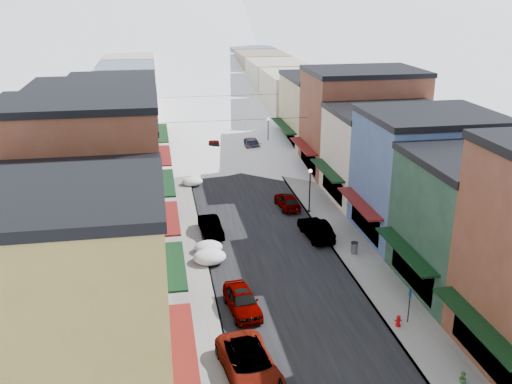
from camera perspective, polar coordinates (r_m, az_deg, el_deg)
name	(u,v)px	position (r m, az deg, el deg)	size (l,w,h in m)	color
road	(215,133)	(82.99, -4.11, 5.95)	(10.00, 160.00, 0.01)	black
sidewalk_left	(169,134)	(82.58, -8.69, 5.75)	(3.20, 160.00, 0.15)	gray
sidewalk_right	(260,130)	(83.89, 0.40, 6.20)	(3.20, 160.00, 0.15)	gray
curb_left	(180,134)	(82.62, -7.61, 5.81)	(0.10, 160.00, 0.15)	slate
curb_right	(250,131)	(83.63, -0.65, 6.15)	(0.10, 160.00, 0.15)	slate
bldg_l_yellow	(59,308)	(28.36, -19.09, -10.92)	(11.30, 8.70, 11.50)	#B79943
bldg_l_cream	(82,249)	(36.29, -17.05, -5.52)	(11.30, 8.20, 9.50)	#BCAE98
bldg_l_brick_near	(84,184)	(43.20, -16.80, 0.73)	(12.30, 8.20, 12.50)	brown
bldg_l_grayblue	(102,172)	(51.72, -15.11, 1.95)	(11.30, 9.20, 9.00)	#798BA1
bldg_l_brick_far	(98,137)	(60.20, -15.52, 5.37)	(13.30, 9.20, 11.00)	#5D2D1E
bldg_l_tan	(114,120)	(69.94, -14.01, 7.01)	(11.30, 11.20, 10.00)	tan
bldg_r_green	(485,223)	(41.46, 21.94, -2.90)	(11.30, 9.20, 9.50)	#1C3C2B
bldg_r_blue	(426,175)	(48.63, 16.61, 1.61)	(11.30, 9.20, 10.50)	#3B5687
bldg_r_cream	(388,154)	(56.85, 13.05, 3.71)	(12.30, 9.20, 9.00)	beige
bldg_r_brick_far	(362,121)	(64.82, 10.51, 6.98)	(13.30, 9.20, 11.50)	brown
bldg_r_tan	(326,112)	(73.96, 7.05, 7.92)	(11.30, 11.20, 9.50)	tan
distant_blocks	(201,81)	(104.71, -5.55, 11.01)	(34.00, 55.00, 8.00)	gray
mountain_ridge	(126,0)	(297.63, -12.90, 18.23)	(670.00, 340.00, 34.00)	silver
overhead_cables	(225,107)	(69.52, -3.11, 8.50)	(16.40, 15.04, 0.04)	black
car_white_suv	(250,364)	(31.71, -0.65, -16.85)	(2.66, 5.78, 1.61)	white
car_silver_sedan	(242,300)	(37.28, -1.39, -10.79)	(1.83, 4.54, 1.55)	#A4A8AC
car_dark_hatch	(211,227)	(48.33, -4.54, -3.48)	(1.50, 4.29, 1.41)	black
car_silver_wagon	(197,150)	(71.60, -5.93, 4.20)	(1.86, 4.58, 1.33)	gray
car_green_sedan	(316,229)	(47.80, 6.00, -3.69)	(1.67, 4.80, 1.58)	black
car_gray_suv	(287,201)	(53.98, 3.15, -0.88)	(1.72, 4.28, 1.46)	gray
car_black_sedan	(251,144)	(73.55, -0.55, 4.85)	(2.29, 5.64, 1.64)	black
car_lane_silver	(214,148)	(71.89, -4.22, 4.45)	(1.94, 4.83, 1.65)	gray
car_lane_white	(213,115)	(91.08, -4.32, 7.68)	(2.56, 5.55, 1.54)	white
fire_hydrant	(398,321)	(36.78, 14.05, -12.42)	(0.44, 0.33, 0.74)	#B50909
parking_sign	(409,303)	(36.81, 15.09, -10.64)	(0.09, 0.31, 2.32)	black
trash_can	(354,248)	(45.25, 9.80, -5.51)	(0.55, 0.55, 0.94)	slate
streetlamp_near	(310,185)	(52.20, 5.41, 0.69)	(0.34, 0.34, 4.13)	black
streetlamp_far	(268,129)	(72.84, 1.22, 6.28)	(0.34, 0.34, 4.14)	black
planter_far	(463,377)	(33.21, 19.97, -17.03)	(0.35, 0.35, 0.63)	#38612C
snow_pile_near	(210,257)	(43.61, -4.65, -6.45)	(2.51, 2.74, 1.06)	white
snow_pile_mid	(208,247)	(45.29, -4.78, -5.50)	(2.23, 2.57, 0.94)	white
snow_pile_far	(192,181)	(60.59, -6.37, 1.07)	(2.17, 2.54, 0.92)	white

